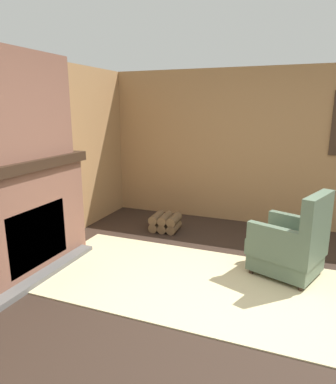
% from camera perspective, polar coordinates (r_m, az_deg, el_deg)
% --- Properties ---
extents(ground_plane, '(14.00, 14.00, 0.00)m').
position_cam_1_polar(ground_plane, '(3.32, 12.12, -19.60)').
color(ground_plane, '#2D2119').
extents(wood_panel_wall_back, '(5.92, 0.09, 2.41)m').
position_cam_1_polar(wood_panel_wall_back, '(5.48, 17.82, 6.96)').
color(wood_panel_wall_back, '#9E7247').
rests_on(wood_panel_wall_back, ground).
extents(fireplace_hearth, '(0.65, 1.77, 1.28)m').
position_cam_1_polar(fireplace_hearth, '(4.10, -23.07, -3.95)').
color(fireplace_hearth, brown).
rests_on(fireplace_hearth, ground).
extents(chimney_breast, '(0.38, 1.47, 1.11)m').
position_cam_1_polar(chimney_breast, '(3.94, -24.89, 12.92)').
color(chimney_breast, brown).
rests_on(chimney_breast, fireplace_hearth).
extents(area_rug, '(4.12, 1.66, 0.01)m').
position_cam_1_polar(area_rug, '(3.72, 9.37, -15.42)').
color(area_rug, '#C6B789').
rests_on(area_rug, ground).
extents(armchair, '(0.86, 0.81, 0.97)m').
position_cam_1_polar(armchair, '(4.00, 19.79, -8.45)').
color(armchair, '#516651').
rests_on(armchair, ground).
extents(firewood_stack, '(0.43, 0.38, 0.26)m').
position_cam_1_polar(firewood_stack, '(5.19, -0.45, -5.08)').
color(firewood_stack, brown).
rests_on(firewood_stack, ground).
extents(storage_case, '(0.17, 0.22, 0.14)m').
position_cam_1_polar(storage_case, '(4.45, -18.89, 7.14)').
color(storage_case, black).
rests_on(storage_case, fireplace_hearth).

